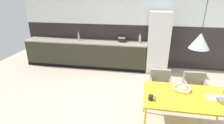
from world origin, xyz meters
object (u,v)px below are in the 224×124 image
Objects in this scene: mug_wide_latte at (151,98)px; cooking_pot at (122,40)px; armchair_far_side at (195,85)px; open_book at (216,98)px; bottle_oil_tall at (140,40)px; bottle_spice_small at (79,37)px; dining_table at (189,99)px; refrigerator_column at (158,43)px; mug_short_terracotta at (224,91)px; pendant_lamp_over_table_near at (200,41)px; fruit_bowl at (182,88)px; armchair_near_window at (160,83)px.

cooking_pot reaches higher than mug_wide_latte.
open_book is at bearing 92.52° from armchair_far_side.
armchair_far_side is 2.48× the size of open_book.
open_book is (0.09, -0.86, 0.24)m from armchair_far_side.
bottle_oil_tall is at bearing 95.26° from mug_wide_latte.
open_book is 4.34m from bottle_spice_small.
mug_wide_latte reaches higher than dining_table.
open_book is at bearing -73.54° from refrigerator_column.
cooking_pot reaches higher than armchair_far_side.
armchair_far_side is 6.13× the size of mug_short_terracotta.
armchair_far_side reaches higher than dining_table.
pendant_lamp_over_table_near is (2.96, -2.72, 0.71)m from bottle_spice_small.
mug_short_terracotta is at bearing -1.06° from fruit_bowl.
armchair_near_window is at bearing -1.75° from armchair_far_side.
armchair_near_window is at bearing -35.79° from bottle_spice_small.
refrigerator_column is at bearing 2.48° from bottle_oil_tall.
pendant_lamp_over_table_near is (0.93, -2.70, 0.70)m from bottle_oil_tall.
mug_wide_latte reaches higher than armchair_near_window.
mug_wide_latte is at bearing -51.84° from bottle_spice_small.
open_book is at bearing 12.43° from mug_wide_latte.
dining_table is at bearing 90.00° from pendant_lamp_over_table_near.
mug_short_terracotta is 0.42× the size of bottle_spice_small.
open_book is 0.25m from mug_short_terracotta.
refrigerator_column is at bearing 111.09° from mug_short_terracotta.
refrigerator_column is at bearing 84.02° from mug_wide_latte.
armchair_far_side is 0.75m from armchair_near_window.
dining_table is at bearing -177.49° from open_book.
mug_wide_latte is at bearing -142.97° from fruit_bowl.
refrigerator_column is 2.47× the size of armchair_far_side.
cooking_pot is at bearing 118.64° from fruit_bowl.
dining_table is 0.45m from open_book.
bottle_oil_tall is (0.59, -0.14, 0.06)m from cooking_pot.
mug_short_terracotta is at bearing 107.76° from armchair_far_side.
bottle_oil_tall is (-0.53, 1.83, 0.51)m from armchair_near_window.
refrigerator_column is 2.61m from bottle_spice_small.
armchair_near_window is at bearing 115.65° from fruit_bowl.
dining_table is at bearing -42.41° from bottle_spice_small.
pendant_lamp_over_table_near reaches higher than armchair_near_window.
cooking_pot is at bearing 129.05° from mug_short_terracotta.
cooking_pot is at bearing 4.82° from bottle_spice_small.
bottle_oil_tall is (-0.27, 2.91, 0.24)m from mug_wide_latte.
cooking_pot is (-0.85, 3.05, 0.18)m from mug_wide_latte.
armchair_far_side is 1.56m from pendant_lamp_over_table_near.
pendant_lamp_over_table_near is at bearing -161.14° from mug_short_terracotta.
pendant_lamp_over_table_near is (-0.35, -0.89, 1.22)m from armchair_far_side.
bottle_spice_small reaches higher than armchair_near_window.
mug_wide_latte is 3.73m from bottle_spice_small.
armchair_far_side is 2.50× the size of bottle_oil_tall.
mug_wide_latte is (-0.26, -1.08, 0.27)m from armchair_near_window.
bottle_oil_tall reaches higher than armchair_near_window.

